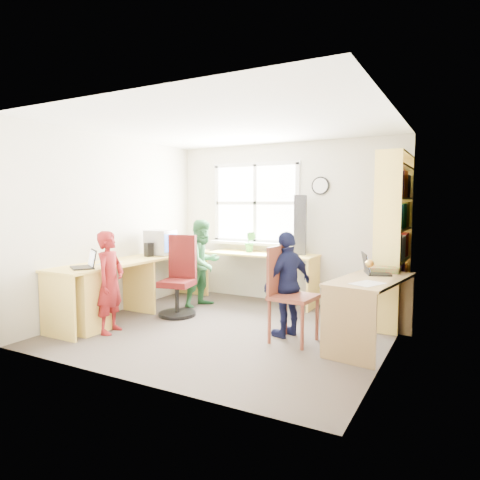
{
  "coord_description": "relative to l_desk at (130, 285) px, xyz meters",
  "views": [
    {
      "loc": [
        2.47,
        -4.34,
        1.51
      ],
      "look_at": [
        0.0,
        0.25,
        1.05
      ],
      "focal_mm": 32.0,
      "sensor_mm": 36.0,
      "label": 1
    }
  ],
  "objects": [
    {
      "name": "crt_monitor",
      "position": [
        -0.15,
        0.81,
        0.48
      ],
      "size": [
        0.38,
        0.34,
        0.36
      ],
      "rotation": [
        0.0,
        0.0,
        0.03
      ],
      "color": "#A19FA4",
      "rests_on": "l_desk"
    },
    {
      "name": "wooden_chair",
      "position": [
        2.06,
        0.22,
        0.11
      ],
      "size": [
        0.48,
        0.48,
        1.03
      ],
      "rotation": [
        0.0,
        0.0,
        -0.08
      ],
      "color": "brown",
      "rests_on": "ground"
    },
    {
      "name": "game_box",
      "position": [
        2.91,
        0.93,
        0.3
      ],
      "size": [
        0.42,
        0.42,
        0.07
      ],
      "rotation": [
        0.0,
        0.0,
        0.34
      ],
      "color": "red",
      "rests_on": "right_desk"
    },
    {
      "name": "paper_b",
      "position": [
        2.93,
        0.12,
        0.27
      ],
      "size": [
        0.33,
        0.39,
        0.0
      ],
      "rotation": [
        0.0,
        0.0,
        -0.4
      ],
      "color": "#B8B3AE",
      "rests_on": "right_desk"
    },
    {
      "name": "speaker_a",
      "position": [
        -0.18,
        0.59,
        0.39
      ],
      "size": [
        0.12,
        0.12,
        0.19
      ],
      "rotation": [
        0.0,
        0.0,
        -0.3
      ],
      "color": "black",
      "rests_on": "l_desk"
    },
    {
      "name": "paper_a",
      "position": [
        -0.16,
        -0.17,
        0.3
      ],
      "size": [
        0.34,
        0.39,
        0.0
      ],
      "rotation": [
        0.0,
        0.0,
        0.41
      ],
      "color": "#B8B3AE",
      "rests_on": "l_desk"
    },
    {
      "name": "swivel_chair",
      "position": [
        0.37,
        0.55,
        0.0
      ],
      "size": [
        0.59,
        0.59,
        1.07
      ],
      "rotation": [
        0.0,
        0.0,
        0.21
      ],
      "color": "black",
      "rests_on": "ground"
    },
    {
      "name": "right_desk",
      "position": [
        2.9,
        0.46,
        0.07
      ],
      "size": [
        0.75,
        1.33,
        0.72
      ],
      "rotation": [
        0.0,
        0.0,
        -0.14
      ],
      "color": "olive",
      "rests_on": "ground"
    },
    {
      "name": "room",
      "position": [
        1.32,
        0.38,
        0.76
      ],
      "size": [
        3.64,
        3.44,
        2.44
      ],
      "color": "#473E38",
      "rests_on": "ground"
    },
    {
      "name": "person_red",
      "position": [
        0.15,
        -0.48,
        0.14
      ],
      "size": [
        0.38,
        0.49,
        1.18
      ],
      "primitive_type": "imported",
      "rotation": [
        0.0,
        0.0,
        1.81
      ],
      "color": "maroon",
      "rests_on": "ground"
    },
    {
      "name": "bookshelf",
      "position": [
        2.96,
        1.47,
        0.55
      ],
      "size": [
        0.3,
        1.02,
        2.1
      ],
      "color": "#FFD966",
      "rests_on": "ground"
    },
    {
      "name": "laptop_left",
      "position": [
        -0.12,
        -0.58,
        0.34
      ],
      "size": [
        0.4,
        0.38,
        0.21
      ],
      "rotation": [
        0.0,
        0.0,
        -0.57
      ],
      "color": "black",
      "rests_on": "l_desk"
    },
    {
      "name": "potted_plant",
      "position": [
        0.84,
        1.74,
        0.45
      ],
      "size": [
        0.18,
        0.14,
        0.32
      ],
      "primitive_type": "imported",
      "rotation": [
        0.0,
        0.0,
        0.02
      ],
      "color": "#327D34",
      "rests_on": "l_desk"
    },
    {
      "name": "laptop_right",
      "position": [
        2.86,
        0.74,
        0.32
      ],
      "size": [
        0.38,
        0.42,
        0.23
      ],
      "rotation": [
        0.0,
        0.0,
        1.93
      ],
      "color": "black",
      "rests_on": "right_desk"
    },
    {
      "name": "cd_tower",
      "position": [
        1.61,
        1.8,
        0.73
      ],
      "size": [
        0.21,
        0.19,
        0.87
      ],
      "rotation": [
        0.0,
        0.0,
        0.26
      ],
      "color": "black",
      "rests_on": "l_desk"
    },
    {
      "name": "speaker_b",
      "position": [
        -0.15,
        1.16,
        0.39
      ],
      "size": [
        0.12,
        0.12,
        0.19
      ],
      "rotation": [
        0.0,
        0.0,
        0.32
      ],
      "color": "black",
      "rests_on": "l_desk"
    },
    {
      "name": "person_navy",
      "position": [
        2.0,
        0.37,
        0.14
      ],
      "size": [
        0.52,
        0.75,
        1.19
      ],
      "primitive_type": "imported",
      "rotation": [
        0.0,
        0.0,
        -1.94
      ],
      "color": "#14183E",
      "rests_on": "ground"
    },
    {
      "name": "person_green",
      "position": [
        0.4,
        1.1,
        0.18
      ],
      "size": [
        0.58,
        0.69,
        1.26
      ],
      "primitive_type": "imported",
      "rotation": [
        0.0,
        0.0,
        1.39
      ],
      "color": "#327F43",
      "rests_on": "ground"
    },
    {
      "name": "l_desk",
      "position": [
        0.0,
        0.0,
        0.0
      ],
      "size": [
        2.38,
        2.95,
        0.75
      ],
      "color": "#FFD966",
      "rests_on": "ground"
    }
  ]
}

